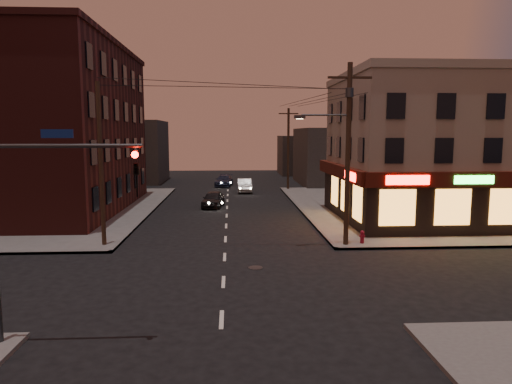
{
  "coord_description": "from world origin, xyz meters",
  "views": [
    {
      "loc": [
        0.36,
        -19.02,
        6.35
      ],
      "look_at": [
        1.71,
        5.48,
        3.2
      ],
      "focal_mm": 32.0,
      "sensor_mm": 36.0,
      "label": 1
    }
  ],
  "objects": [
    {
      "name": "sedan_far",
      "position": [
        -0.49,
        36.25,
        0.67
      ],
      "size": [
        2.39,
        4.78,
        1.33
      ],
      "primitive_type": "imported",
      "rotation": [
        0.0,
        0.0,
        -0.12
      ],
      "color": "#1D233A",
      "rests_on": "ground"
    },
    {
      "name": "utility_pole_west",
      "position": [
        -6.8,
        6.5,
        4.65
      ],
      "size": [
        0.24,
        0.24,
        9.0
      ],
      "primitive_type": "cylinder",
      "color": "#382619",
      "rests_on": "sidewalk_nw"
    },
    {
      "name": "traffic_signal",
      "position": [
        -5.57,
        -5.6,
        4.16
      ],
      "size": [
        4.49,
        0.32,
        6.47
      ],
      "color": "#333538",
      "rests_on": "ground"
    },
    {
      "name": "fire_hydrant",
      "position": [
        7.8,
        6.0,
        0.55
      ],
      "size": [
        0.33,
        0.33,
        0.74
      ],
      "rotation": [
        0.0,
        0.0,
        -0.16
      ],
      "color": "maroon",
      "rests_on": "sidewalk_ne"
    },
    {
      "name": "sidewalk_ne",
      "position": [
        18.0,
        19.0,
        0.07
      ],
      "size": [
        24.0,
        28.0,
        0.15
      ],
      "primitive_type": "cube",
      "color": "#514F4C",
      "rests_on": "ground"
    },
    {
      "name": "utility_pole_main",
      "position": [
        6.68,
        5.8,
        5.76
      ],
      "size": [
        4.2,
        0.44,
        10.0
      ],
      "color": "#382619",
      "rests_on": "sidewalk_ne"
    },
    {
      "name": "sedan_mid",
      "position": [
        1.85,
        30.5,
        0.72
      ],
      "size": [
        1.54,
        4.4,
        1.45
      ],
      "primitive_type": "imported",
      "rotation": [
        0.0,
        0.0,
        -0.0
      ],
      "color": "gray",
      "rests_on": "ground"
    },
    {
      "name": "utility_pole_far",
      "position": [
        6.8,
        32.0,
        4.65
      ],
      "size": [
        0.26,
        0.26,
        9.0
      ],
      "primitive_type": "cylinder",
      "color": "#382619",
      "rests_on": "sidewalk_ne"
    },
    {
      "name": "sedan_near",
      "position": [
        -1.2,
        20.35,
        0.69
      ],
      "size": [
        2.15,
        4.24,
        1.38
      ],
      "primitive_type": "imported",
      "rotation": [
        0.0,
        0.0,
        -0.13
      ],
      "color": "black",
      "rests_on": "ground"
    },
    {
      "name": "ground",
      "position": [
        0.0,
        0.0,
        0.0
      ],
      "size": [
        120.0,
        120.0,
        0.0
      ],
      "primitive_type": "plane",
      "color": "black",
      "rests_on": "ground"
    },
    {
      "name": "sidewalk_nw",
      "position": [
        -18.0,
        19.0,
        0.07
      ],
      "size": [
        24.0,
        28.0,
        0.15
      ],
      "primitive_type": "cube",
      "color": "#514F4C",
      "rests_on": "ground"
    },
    {
      "name": "bg_building_nw",
      "position": [
        -13.0,
        42.0,
        4.0
      ],
      "size": [
        9.0,
        10.0,
        8.0
      ],
      "primitive_type": "cube",
      "color": "#3F3D3A",
      "rests_on": "ground"
    },
    {
      "name": "bg_building_ne_b",
      "position": [
        12.0,
        52.0,
        3.0
      ],
      "size": [
        8.0,
        8.0,
        6.0
      ],
      "primitive_type": "cube",
      "color": "#3F3D3A",
      "rests_on": "ground"
    },
    {
      "name": "brick_apartment",
      "position": [
        -14.5,
        19.0,
        6.65
      ],
      "size": [
        12.0,
        20.0,
        13.0
      ],
      "primitive_type": "cube",
      "color": "#451816",
      "rests_on": "sidewalk_nw"
    },
    {
      "name": "pizza_building",
      "position": [
        15.93,
        13.43,
        5.35
      ],
      "size": [
        15.85,
        12.85,
        10.5
      ],
      "color": "gray",
      "rests_on": "sidewalk_ne"
    },
    {
      "name": "bg_building_ne_a",
      "position": [
        14.0,
        38.0,
        3.5
      ],
      "size": [
        10.0,
        12.0,
        7.0
      ],
      "primitive_type": "cube",
      "color": "#3F3D3A",
      "rests_on": "ground"
    }
  ]
}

